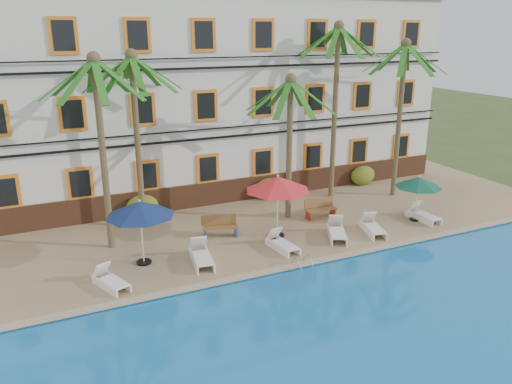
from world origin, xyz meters
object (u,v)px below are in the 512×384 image
umbrella_red (278,184)px  lounger_c (282,243)px  lounger_e (373,227)px  lounger_f (423,215)px  lounger_b (201,256)px  palm_a (100,127)px  umbrella_blue (140,209)px  palm_b (136,117)px  umbrella_green (419,182)px  lounger_a (110,280)px  bench_left (220,226)px  bench_right (320,208)px  palm_d (336,89)px  pool_ladder (302,266)px  palm_c (290,126)px  lounger_d (337,231)px  palm_e (401,98)px

umbrella_red → lounger_c: size_ratio=1.57×
lounger_e → lounger_f: lounger_e is taller
umbrella_red → lounger_b: bearing=-163.9°
palm_a → umbrella_blue: (0.86, -2.05, -2.76)m
palm_b → umbrella_blue: (-0.82, -3.76, -2.77)m
lounger_c → lounger_f: lounger_f is taller
palm_a → umbrella_green: (13.32, -2.79, -3.11)m
lounger_c → lounger_a: bearing=-177.6°
bench_left → bench_right: bearing=1.5°
palm_d → lounger_f: palm_d is taller
lounger_b → palm_d: bearing=28.5°
palm_a → bench_right: palm_a is taller
umbrella_red → lounger_c: 2.49m
umbrella_red → bench_right: 3.63m
lounger_f → pool_ladder: size_ratio=2.38×
palm_c → palm_d: palm_d is taller
palm_c → lounger_d: bearing=-76.4°
umbrella_blue → umbrella_green: (12.46, -0.74, -0.35)m
lounger_b → bench_right: size_ratio=1.30×
palm_b → palm_c: 6.70m
palm_c → umbrella_red: size_ratio=2.41×
lounger_c → pool_ladder: 1.69m
umbrella_blue → lounger_e: (9.71, -1.19, -1.91)m
palm_a → lounger_c: palm_a is taller
palm_d → lounger_d: palm_d is taller
umbrella_green → lounger_c: bearing=-177.4°
lounger_d → pool_ladder: (-2.66, -1.76, -0.29)m
umbrella_red → bench_left: size_ratio=1.75×
palm_d → umbrella_red: bearing=-143.9°
lounger_b → pool_ladder: bearing=-29.0°
umbrella_red → lounger_f: umbrella_red is taller
palm_c → lounger_f: 7.44m
palm_e → lounger_e: 7.53m
umbrella_red → pool_ladder: 3.79m
lounger_b → lounger_c: size_ratio=1.12×
umbrella_red → bench_left: 3.07m
palm_b → lounger_e: palm_b is taller
palm_e → pool_ladder: (-8.62, -5.40, -5.15)m
lounger_d → lounger_f: 4.77m
bench_right → pool_ladder: bearing=-128.5°
lounger_c → lounger_d: bearing=2.1°
lounger_d → lounger_e: lounger_d is taller
lounger_c → lounger_d: size_ratio=0.89×
lounger_a → bench_left: 5.66m
lounger_b → bench_left: size_ratio=1.25×
lounger_a → lounger_d: bearing=2.3°
umbrella_blue → lounger_b: bearing=-23.9°
umbrella_green → bench_left: (-8.89, 2.00, -1.36)m
lounger_a → bench_right: (10.07, 2.75, 0.22)m
lounger_b → umbrella_green: bearing=0.8°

